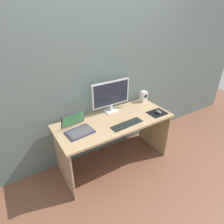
% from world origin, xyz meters
% --- Properties ---
extents(ground_plane, '(8.00, 8.00, 0.00)m').
position_xyz_m(ground_plane, '(0.00, 0.00, 0.00)').
color(ground_plane, brown).
extents(wall_back, '(6.00, 0.04, 2.50)m').
position_xyz_m(wall_back, '(0.00, 0.39, 1.25)').
color(wall_back, slate).
rests_on(wall_back, ground_plane).
extents(desk, '(1.52, 0.64, 0.71)m').
position_xyz_m(desk, '(0.00, 0.00, 0.57)').
color(desk, tan).
rests_on(desk, ground_plane).
extents(monitor, '(0.56, 0.14, 0.43)m').
position_xyz_m(monitor, '(0.09, 0.22, 0.96)').
color(monitor, silver).
rests_on(monitor, desk).
extents(speaker_right, '(0.08, 0.09, 0.16)m').
position_xyz_m(speaker_right, '(0.68, 0.23, 0.80)').
color(speaker_right, white).
rests_on(speaker_right, desk).
extents(laptop, '(0.33, 0.32, 0.21)m').
position_xyz_m(laptop, '(-0.49, 0.02, 0.76)').
color(laptop, '#3A2E4E').
rests_on(laptop, desk).
extents(keyboard_external, '(0.43, 0.15, 0.01)m').
position_xyz_m(keyboard_external, '(0.07, -0.18, 0.72)').
color(keyboard_external, black).
rests_on(keyboard_external, desk).
extents(mousepad, '(0.25, 0.20, 0.00)m').
position_xyz_m(mousepad, '(0.59, -0.16, 0.72)').
color(mousepad, black).
rests_on(mousepad, desk).
extents(mouse, '(0.07, 0.10, 0.04)m').
position_xyz_m(mouse, '(0.60, -0.17, 0.74)').
color(mouse, '#48585B').
rests_on(mouse, mousepad).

